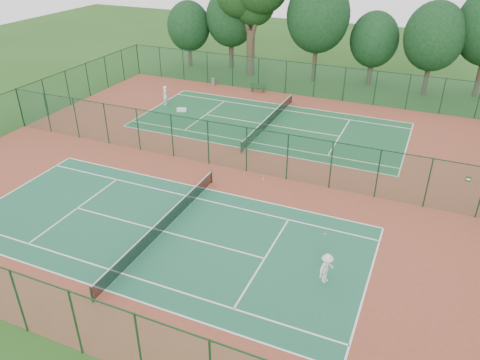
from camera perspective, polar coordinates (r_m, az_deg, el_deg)
name	(u,v)px	position (r m, az deg, el deg)	size (l,w,h in m)	color
ground	(227,167)	(34.88, -1.55, 1.56)	(120.00, 120.00, 0.00)	#234B17
red_pad	(227,167)	(34.88, -1.55, 1.57)	(40.00, 36.00, 0.01)	brown
court_near	(163,231)	(28.16, -9.31, -6.19)	(23.77, 10.97, 0.01)	#1D5E40
court_far	(269,125)	(42.44, 3.59, 6.72)	(23.77, 10.97, 0.01)	#1B562F
fence_north	(300,79)	(49.96, 7.32, 12.13)	(40.00, 0.09, 3.50)	#184931
fence_south	(46,312)	(21.88, -22.53, -14.59)	(40.00, 0.09, 3.50)	#1C5432
fence_west	(20,108)	(45.73, -25.21, 7.98)	(0.09, 36.00, 3.50)	#1C5434
fence_divider	(227,146)	(34.11, -1.59, 4.19)	(40.00, 0.09, 3.50)	#164429
tennis_net_near	(163,224)	(27.86, -9.40, -5.30)	(0.10, 12.90, 0.97)	#153A1B
tennis_net_far	(269,119)	(42.25, 3.61, 7.38)	(0.10, 12.90, 0.97)	#163E22
player_near	(327,268)	(24.19, 10.50, -10.54)	(1.08, 0.62, 1.67)	silver
player_far	(165,95)	(47.64, -9.13, 10.16)	(0.69, 0.45, 1.89)	white
trash_bin	(213,82)	(53.15, -3.27, 11.85)	(0.47, 0.47, 0.85)	gray
bench	(258,88)	(50.95, 2.17, 11.20)	(1.62, 0.71, 0.97)	#13371E
kit_bag	(182,110)	(45.82, -7.13, 8.49)	(0.92, 0.34, 0.34)	white
stray_ball_a	(263,180)	(33.15, 2.83, 0.06)	(0.07, 0.07, 0.07)	#E9F238
stray_ball_b	(263,178)	(33.38, 2.85, 0.27)	(0.07, 0.07, 0.07)	yellow
stray_ball_c	(244,174)	(33.78, 0.54, 0.68)	(0.07, 0.07, 0.07)	yellow
evergreen_row	(319,80)	(56.13, 9.62, 11.96)	(39.00, 5.00, 12.00)	black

